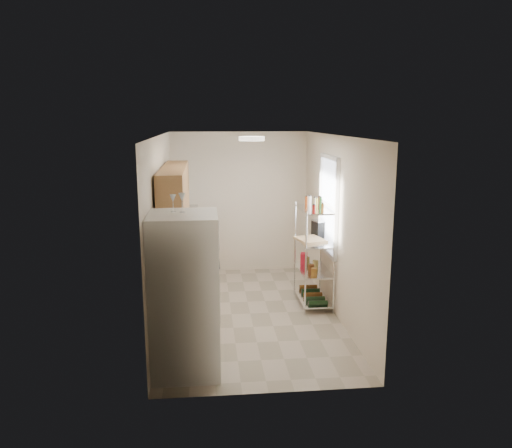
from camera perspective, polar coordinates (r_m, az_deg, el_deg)
The scene contains 16 objects.
room at distance 7.11m, azimuth -0.69°, elevation -0.44°, with size 2.52×4.42×2.62m.
counter_run at distance 7.74m, azimuth -7.80°, elevation -6.03°, with size 0.63×3.51×0.90m.
upper_cabinets at distance 7.11m, azimuth -9.29°, elevation 3.57°, with size 0.33×2.20×0.72m, color #9F7244.
range_hood at distance 7.96m, azimuth -8.46°, elevation 1.42°, with size 0.50×0.60×0.12m, color #B7BABC.
window at distance 7.61m, azimuth 8.30°, elevation 2.16°, with size 0.06×1.00×1.46m, color white.
bakers_rack at distance 7.59m, azimuth 6.69°, elevation -1.22°, with size 0.45×0.90×1.73m.
ceiling_dome at distance 6.66m, azimuth -0.49°, elevation 9.74°, with size 0.34×0.34×0.06m, color white.
refrigerator at distance 5.65m, azimuth -8.12°, elevation -7.96°, with size 0.75×0.75×1.83m, color white.
wine_glass_a at distance 5.52m, azimuth -9.46°, elevation 2.36°, with size 0.07×0.07×0.19m, color silver, non-canonical shape.
wine_glass_b at distance 5.47m, azimuth -8.44°, elevation 2.41°, with size 0.08×0.08×0.21m, color silver, non-canonical shape.
rice_cooker at distance 7.61m, azimuth -8.22°, elevation -2.02°, with size 0.26×0.26×0.21m, color white.
frying_pan_large at distance 8.19m, azimuth -7.86°, elevation -1.61°, with size 0.28×0.28×0.05m, color black.
frying_pan_small at distance 8.34m, azimuth -7.56°, elevation -1.38°, with size 0.20×0.20×0.04m, color black.
cutting_board at distance 7.63m, azimuth 6.23°, elevation -1.78°, with size 0.36×0.47×0.03m, color tan.
espresso_machine at distance 7.94m, azimuth 7.15°, elevation -0.45°, with size 0.14×0.21×0.25m, color black.
storage_bag at distance 8.01m, azimuth 5.49°, elevation -3.93°, with size 0.10×0.15×0.17m, color red.
Camera 1 is at (-0.61, -6.92, 2.82)m, focal length 35.00 mm.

